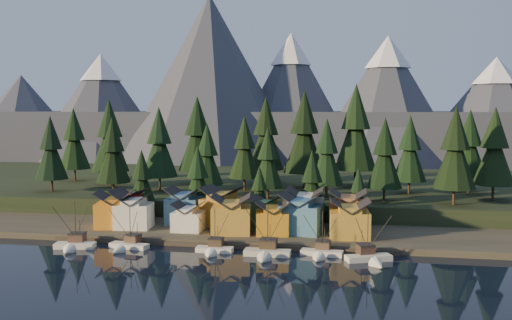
% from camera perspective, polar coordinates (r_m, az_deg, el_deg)
% --- Properties ---
extents(ground, '(500.00, 500.00, 0.00)m').
position_cam_1_polar(ground, '(116.97, -5.50, -10.44)').
color(ground, black).
rests_on(ground, ground).
extents(shore_strip, '(400.00, 50.00, 1.50)m').
position_cam_1_polar(shore_strip, '(154.65, -1.50, -6.30)').
color(shore_strip, '#39342A').
rests_on(shore_strip, ground).
extents(hillside, '(420.00, 100.00, 6.00)m').
position_cam_1_polar(hillside, '(202.82, 1.34, -2.93)').
color(hillside, black).
rests_on(hillside, ground).
extents(dock, '(80.00, 4.00, 1.00)m').
position_cam_1_polar(dock, '(132.30, -3.57, -8.37)').
color(dock, '#3F372D').
rests_on(dock, ground).
extents(mountain_ridge, '(560.00, 190.00, 90.00)m').
position_cam_1_polar(mountain_ridge, '(324.00, 3.95, 4.15)').
color(mountain_ridge, '#4A5060').
rests_on(mountain_ridge, ground).
extents(boat_0, '(9.49, 10.10, 11.82)m').
position_cam_1_polar(boat_0, '(135.18, -17.81, -7.51)').
color(boat_0, white).
rests_on(boat_0, ground).
extents(boat_1, '(9.60, 10.18, 10.60)m').
position_cam_1_polar(boat_1, '(132.16, -12.83, -7.84)').
color(boat_1, silver).
rests_on(boat_1, ground).
extents(boat_3, '(8.27, 9.02, 10.69)m').
position_cam_1_polar(boat_3, '(125.82, -4.28, -8.31)').
color(boat_3, white).
rests_on(boat_3, ground).
extents(boat_4, '(10.19, 11.11, 12.31)m').
position_cam_1_polar(boat_4, '(122.24, 1.05, -8.58)').
color(boat_4, beige).
rests_on(boat_4, ground).
extents(boat_5, '(9.49, 10.15, 10.68)m').
position_cam_1_polar(boat_5, '(123.44, 6.52, -8.65)').
color(boat_5, white).
rests_on(boat_5, ground).
extents(boat_6, '(10.23, 10.73, 11.54)m').
position_cam_1_polar(boat_6, '(120.58, 11.39, -8.96)').
color(boat_6, silver).
rests_on(boat_6, ground).
extents(house_front_0, '(10.73, 10.35, 9.07)m').
position_cam_1_polar(house_front_0, '(148.95, -13.94, -4.73)').
color(house_front_0, orange).
rests_on(house_front_0, shore_strip).
extents(house_front_1, '(9.28, 8.98, 8.83)m').
position_cam_1_polar(house_front_1, '(146.83, -12.11, -4.88)').
color(house_front_1, white).
rests_on(house_front_1, shore_strip).
extents(house_front_2, '(7.19, 7.25, 7.00)m').
position_cam_1_polar(house_front_2, '(141.39, -6.80, -5.58)').
color(house_front_2, white).
rests_on(house_front_2, shore_strip).
extents(house_front_3, '(10.39, 10.03, 9.36)m').
position_cam_1_polar(house_front_3, '(137.65, -2.49, -5.32)').
color(house_front_3, gold).
rests_on(house_front_3, shore_strip).
extents(house_front_4, '(8.84, 9.34, 7.82)m').
position_cam_1_polar(house_front_4, '(136.88, 1.64, -5.72)').
color(house_front_4, orange).
rests_on(house_front_4, shore_strip).
extents(house_front_5, '(10.47, 9.75, 9.82)m').
position_cam_1_polar(house_front_5, '(137.70, 4.55, -5.23)').
color(house_front_5, teal).
rests_on(house_front_5, shore_strip).
extents(house_front_6, '(9.82, 9.37, 9.03)m').
position_cam_1_polar(house_front_6, '(134.63, 9.33, -5.69)').
color(house_front_6, gold).
rests_on(house_front_6, shore_strip).
extents(house_back_0, '(8.73, 8.44, 8.73)m').
position_cam_1_polar(house_back_0, '(154.54, -12.63, -4.42)').
color(house_back_0, maroon).
rests_on(house_back_0, shore_strip).
extents(house_back_1, '(8.48, 8.59, 9.48)m').
position_cam_1_polar(house_back_1, '(150.01, -7.21, -4.47)').
color(house_back_1, '#3A628A').
rests_on(house_back_1, shore_strip).
extents(house_back_2, '(10.93, 10.31, 10.08)m').
position_cam_1_polar(house_back_2, '(146.46, -3.41, -4.54)').
color(house_back_2, '#A8772B').
rests_on(house_back_2, shore_strip).
extents(house_back_3, '(8.94, 8.32, 7.71)m').
position_cam_1_polar(house_back_3, '(146.14, 0.89, -5.05)').
color(house_back_3, '#417844').
rests_on(house_back_3, shore_strip).
extents(house_back_4, '(9.42, 9.06, 10.04)m').
position_cam_1_polar(house_back_4, '(145.30, 4.94, -4.64)').
color(house_back_4, beige).
rests_on(house_back_4, shore_strip).
extents(house_back_5, '(8.91, 9.02, 10.01)m').
position_cam_1_polar(house_back_5, '(142.73, 9.19, -4.87)').
color(house_back_5, '#9A6236').
rests_on(house_back_5, shore_strip).
extents(tree_hill_0, '(10.05, 10.05, 23.41)m').
position_cam_1_polar(tree_hill_0, '(185.68, -19.82, 0.93)').
color(tree_hill_0, '#332319').
rests_on(tree_hill_0, hillside).
extents(tree_hill_1, '(12.36, 12.36, 28.79)m').
position_cam_1_polar(tree_hill_1, '(194.24, -14.42, 2.12)').
color(tree_hill_1, '#332319').
rests_on(tree_hill_1, hillside).
extents(tree_hill_2, '(9.98, 9.98, 23.24)m').
position_cam_1_polar(tree_hill_2, '(172.12, -14.12, 0.75)').
color(tree_hill_2, '#332319').
rests_on(tree_hill_2, hillside).
extents(tree_hill_3, '(11.23, 11.23, 26.15)m').
position_cam_1_polar(tree_hill_3, '(179.38, -9.65, 1.51)').
color(tree_hill_3, '#332319').
rests_on(tree_hill_3, hillside).
extents(tree_hill_4, '(12.77, 12.77, 29.75)m').
position_cam_1_polar(tree_hill_4, '(191.08, -5.88, 2.36)').
color(tree_hill_4, '#332319').
rests_on(tree_hill_4, hillside).
extents(tree_hill_5, '(9.23, 9.23, 21.50)m').
position_cam_1_polar(tree_hill_5, '(164.66, -4.91, 0.36)').
color(tree_hill_5, '#332319').
rests_on(tree_hill_5, hillside).
extents(tree_hill_6, '(10.08, 10.08, 23.47)m').
position_cam_1_polar(tree_hill_6, '(177.34, -1.16, 1.06)').
color(tree_hill_6, '#332319').
rests_on(tree_hill_6, hillside).
extents(tree_hill_7, '(8.76, 8.76, 20.40)m').
position_cam_1_polar(tree_hill_7, '(159.04, 1.19, -0.01)').
color(tree_hill_7, '#332319').
rests_on(tree_hill_7, hillside).
extents(tree_hill_8, '(13.50, 13.50, 31.45)m').
position_cam_1_polar(tree_hill_8, '(181.44, 4.87, 2.52)').
color(tree_hill_8, '#332319').
rests_on(tree_hill_8, hillside).
extents(tree_hill_9, '(9.81, 9.81, 22.84)m').
position_cam_1_polar(tree_hill_9, '(164.22, 7.09, 0.58)').
color(tree_hill_9, '#332319').
rests_on(tree_hill_9, hillside).
extents(tree_hill_10, '(14.46, 14.46, 33.69)m').
position_cam_1_polar(tree_hill_10, '(188.63, 9.94, 2.93)').
color(tree_hill_10, '#332319').
rests_on(tree_hill_10, hillside).
extents(tree_hill_11, '(9.94, 9.94, 23.16)m').
position_cam_1_polar(tree_hill_11, '(159.18, 12.76, 0.42)').
color(tree_hill_11, '#332319').
rests_on(tree_hill_11, hillside).
extents(tree_hill_12, '(10.17, 10.17, 23.69)m').
position_cam_1_polar(tree_hill_12, '(175.62, 15.13, 0.89)').
color(tree_hill_12, '#332319').
rests_on(tree_hill_12, hillside).
extents(tree_hill_13, '(11.26, 11.26, 26.23)m').
position_cam_1_polar(tree_hill_13, '(158.94, 19.30, 0.86)').
color(tree_hill_13, '#332319').
rests_on(tree_hill_13, hillside).
extents(tree_hill_14, '(10.91, 10.91, 25.42)m').
position_cam_1_polar(tree_hill_14, '(183.93, 20.57, 1.22)').
color(tree_hill_14, '#332319').
rests_on(tree_hill_14, hillside).
extents(tree_hill_15, '(12.75, 12.75, 29.70)m').
position_cam_1_polar(tree_hill_15, '(193.14, 0.99, 2.41)').
color(tree_hill_15, '#332319').
rests_on(tree_hill_15, hillside).
extents(tree_hill_16, '(11.12, 11.12, 25.91)m').
position_cam_1_polar(tree_hill_16, '(211.22, -17.73, 1.83)').
color(tree_hill_16, '#332319').
rests_on(tree_hill_16, hillside).
extents(tree_hill_17, '(11.22, 11.22, 26.14)m').
position_cam_1_polar(tree_hill_17, '(171.02, 22.73, 1.01)').
color(tree_hill_17, '#332319').
rests_on(tree_hill_17, hillside).
extents(tree_shore_0, '(8.07, 8.07, 18.80)m').
position_cam_1_polar(tree_shore_0, '(160.81, -11.33, -1.98)').
color(tree_shore_0, '#332319').
rests_on(tree_shore_0, shore_strip).
extents(tree_shore_1, '(8.64, 8.64, 20.12)m').
position_cam_1_polar(tree_shore_1, '(155.61, -5.84, -1.87)').
color(tree_shore_1, '#332319').
rests_on(tree_shore_1, shore_strip).
extents(tree_shore_2, '(6.39, 6.39, 14.88)m').
position_cam_1_polar(tree_shore_2, '(152.23, 0.34, -3.09)').
color(tree_shore_2, '#332319').
rests_on(tree_shore_2, shore_strip).
extents(tree_shore_3, '(8.29, 8.29, 19.30)m').
position_cam_1_polar(tree_shore_3, '(150.18, 5.62, -2.29)').
color(tree_shore_3, '#332319').
rests_on(tree_shore_3, shore_strip).
extents(tree_shore_4, '(6.37, 6.37, 14.85)m').
position_cam_1_polar(tree_shore_4, '(150.07, 10.19, -3.29)').
color(tree_shore_4, '#332319').
rests_on(tree_shore_4, shore_strip).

